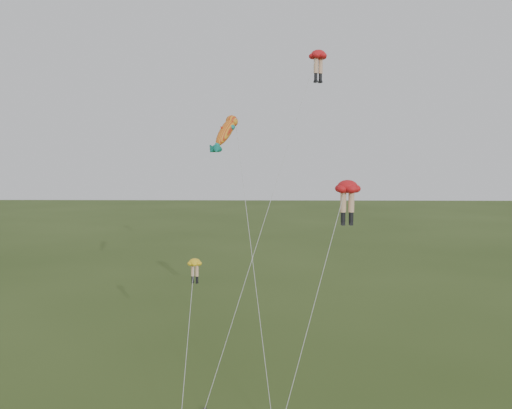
{
  "coord_description": "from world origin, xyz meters",
  "views": [
    {
      "loc": [
        0.99,
        -32.88,
        16.02
      ],
      "look_at": [
        0.27,
        6.0,
        12.32
      ],
      "focal_mm": 40.0,
      "sensor_mm": 36.0,
      "label": 1
    }
  ],
  "objects": [
    {
      "name": "legs_kite_yellow",
      "position": [
        -3.81,
        4.26,
        8.09
      ],
      "size": [
        1.18,
        9.37,
        8.83
      ],
      "rotation": [
        0.0,
        0.0,
        -0.22
      ],
      "color": "yellow",
      "rests_on": "ground"
    },
    {
      "name": "legs_kite_red_high",
      "position": [
        4.7,
        10.35,
        22.54
      ],
      "size": [
        8.72,
        11.11,
        23.5
      ],
      "rotation": [
        0.0,
        0.0,
        0.56
      ],
      "color": "red",
      "rests_on": "ground"
    },
    {
      "name": "legs_kite_red_mid",
      "position": [
        5.92,
        2.07,
        13.46
      ],
      "size": [
        5.34,
        6.28,
        14.22
      ],
      "rotation": [
        0.0,
        0.0,
        0.06
      ],
      "color": "red",
      "rests_on": "ground"
    },
    {
      "name": "fish_kite",
      "position": [
        -1.74,
        6.07,
        17.25
      ],
      "size": [
        4.39,
        9.01,
        18.67
      ],
      "rotation": [
        0.85,
        0.0,
        -0.69
      ],
      "color": "orange",
      "rests_on": "ground"
    }
  ]
}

